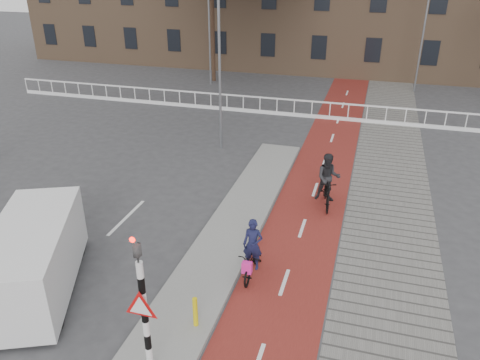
# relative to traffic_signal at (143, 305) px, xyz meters

# --- Properties ---
(ground) EXTENTS (120.00, 120.00, 0.00)m
(ground) POSITION_rel_traffic_signal_xyz_m (0.60, 2.02, -1.99)
(ground) COLOR #38383A
(ground) RESTS_ON ground
(bike_lane) EXTENTS (2.50, 60.00, 0.01)m
(bike_lane) POSITION_rel_traffic_signal_xyz_m (2.10, 12.02, -1.98)
(bike_lane) COLOR maroon
(bike_lane) RESTS_ON ground
(sidewalk) EXTENTS (3.00, 60.00, 0.01)m
(sidewalk) POSITION_rel_traffic_signal_xyz_m (4.90, 12.02, -1.98)
(sidewalk) COLOR slate
(sidewalk) RESTS_ON ground
(curb_island) EXTENTS (1.80, 16.00, 0.12)m
(curb_island) POSITION_rel_traffic_signal_xyz_m (-0.10, 6.02, -1.93)
(curb_island) COLOR gray
(curb_island) RESTS_ON ground
(traffic_signal) EXTENTS (0.80, 0.80, 3.68)m
(traffic_signal) POSITION_rel_traffic_signal_xyz_m (0.00, 0.00, 0.00)
(traffic_signal) COLOR black
(traffic_signal) RESTS_ON curb_island
(bollard) EXTENTS (0.12, 0.12, 0.80)m
(bollard) POSITION_rel_traffic_signal_xyz_m (0.39, 1.65, -1.47)
(bollard) COLOR #DBC20C
(bollard) RESTS_ON curb_island
(cyclist_near) EXTENTS (0.62, 1.68, 1.77)m
(cyclist_near) POSITION_rel_traffic_signal_xyz_m (1.15, 4.11, -1.39)
(cyclist_near) COLOR black
(cyclist_near) RESTS_ON bike_lane
(cyclist_far) EXTENTS (0.97, 1.94, 2.01)m
(cyclist_far) POSITION_rel_traffic_signal_xyz_m (2.66, 8.82, -1.15)
(cyclist_far) COLOR black
(cyclist_far) RESTS_ON bike_lane
(van) EXTENTS (3.53, 4.92, 1.96)m
(van) POSITION_rel_traffic_signal_xyz_m (-4.21, 1.84, -0.96)
(van) COLOR silver
(van) RESTS_ON ground
(railing) EXTENTS (28.00, 0.10, 0.99)m
(railing) POSITION_rel_traffic_signal_xyz_m (-4.40, 19.02, -1.68)
(railing) COLOR silver
(railing) RESTS_ON ground
(tree_mid) EXTENTS (0.27, 0.27, 8.43)m
(tree_mid) POSITION_rel_traffic_signal_xyz_m (-7.60, 25.82, 2.23)
(tree_mid) COLOR black
(tree_mid) RESTS_ON ground
(streetlight_near) EXTENTS (0.12, 0.12, 7.76)m
(streetlight_near) POSITION_rel_traffic_signal_xyz_m (-2.82, 13.18, 1.89)
(streetlight_near) COLOR slate
(streetlight_near) RESTS_ON ground
(streetlight_left) EXTENTS (0.12, 0.12, 8.38)m
(streetlight_left) POSITION_rel_traffic_signal_xyz_m (-7.46, 24.75, 2.20)
(streetlight_left) COLOR slate
(streetlight_left) RESTS_ON ground
(streetlight_right) EXTENTS (0.12, 0.12, 8.07)m
(streetlight_right) POSITION_rel_traffic_signal_xyz_m (6.40, 26.77, 2.05)
(streetlight_right) COLOR slate
(streetlight_right) RESTS_ON ground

